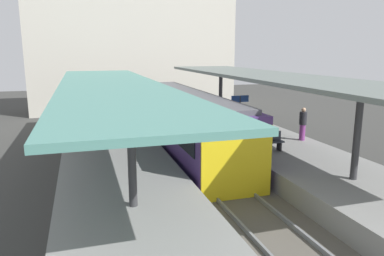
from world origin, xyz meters
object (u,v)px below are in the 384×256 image
commuter_train (184,122)px  litter_bin (228,120)px  platform_sign (240,107)px  platform_bench (268,141)px  passenger_near_bench (303,123)px

commuter_train → litter_bin: bearing=25.8°
platform_sign → litter_bin: (0.61, 2.98, -1.22)m
platform_bench → platform_sign: platform_sign is taller
platform_sign → litter_bin: 3.28m
commuter_train → platform_sign: (2.42, -1.51, 0.90)m
commuter_train → passenger_near_bench: bearing=-25.7°
commuter_train → platform_sign: bearing=-32.0°
commuter_train → platform_bench: size_ratio=9.63×
platform_bench → platform_sign: bearing=96.5°
platform_sign → passenger_near_bench: platform_sign is taller
platform_bench → passenger_near_bench: passenger_near_bench is taller
passenger_near_bench → platform_bench: bearing=-153.1°
platform_bench → litter_bin: (0.33, 5.39, -0.06)m
commuter_train → platform_bench: bearing=-55.5°
commuter_train → passenger_near_bench: commuter_train is taller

